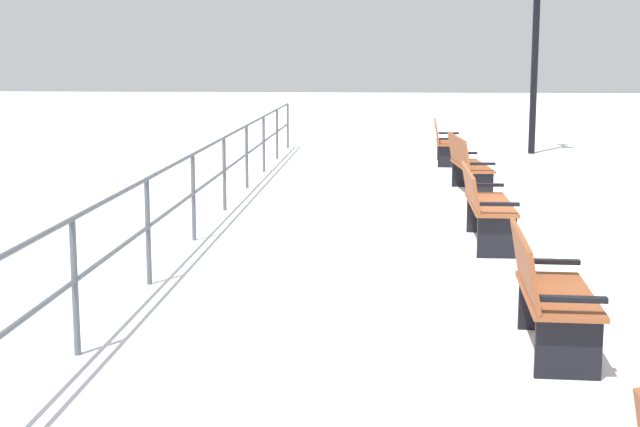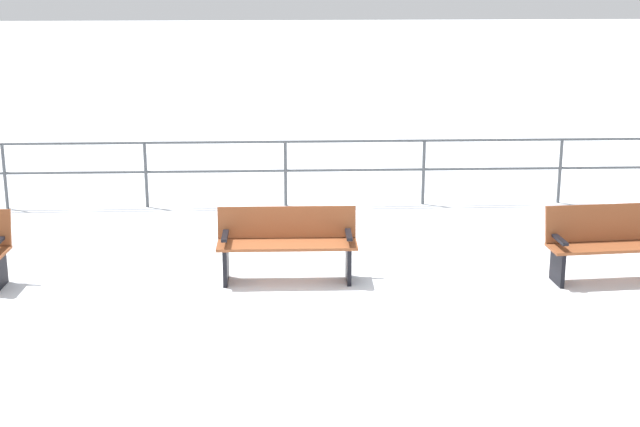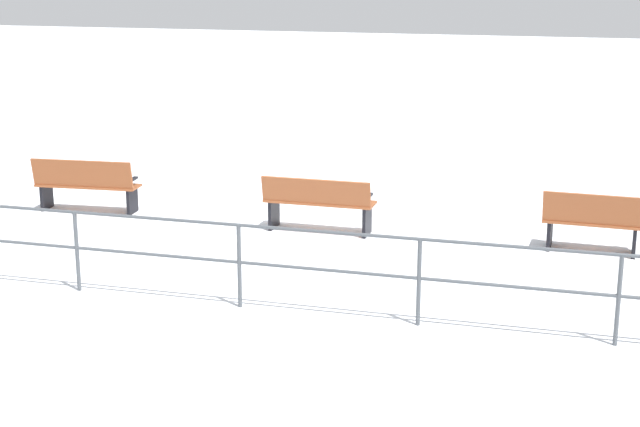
% 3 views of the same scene
% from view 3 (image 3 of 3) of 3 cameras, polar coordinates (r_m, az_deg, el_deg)
% --- Properties ---
extents(ground_plane, '(80.00, 80.00, 0.00)m').
position_cam_3_polar(ground_plane, '(14.73, 0.03, -1.02)').
color(ground_plane, white).
rests_on(ground_plane, ground).
extents(bench_second, '(0.60, 1.38, 0.89)m').
position_cam_3_polar(bench_second, '(14.04, 15.76, -0.47)').
color(bench_second, brown).
rests_on(bench_second, ground).
extents(bench_third, '(0.53, 1.68, 0.87)m').
position_cam_3_polar(bench_third, '(14.51, -0.09, 0.67)').
color(bench_third, brown).
rests_on(bench_third, ground).
extents(bench_fourth, '(0.62, 1.73, 0.90)m').
position_cam_3_polar(bench_fourth, '(16.15, -13.62, 1.71)').
color(bench_fourth, brown).
rests_on(bench_fourth, ground).
extents(waterfront_railing, '(0.05, 21.45, 1.03)m').
position_cam_3_polar(waterfront_railing, '(11.38, -4.80, -2.17)').
color(waterfront_railing, '#4C5156').
rests_on(waterfront_railing, ground).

